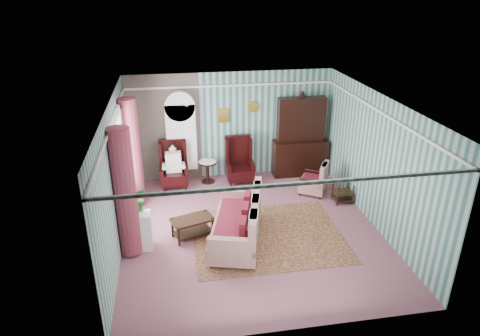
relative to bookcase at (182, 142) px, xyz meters
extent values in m
plane|color=#814B56|center=(1.35, -2.84, -1.12)|extent=(6.00, 6.00, 0.00)
cube|color=#3C6D6D|center=(1.35, 0.16, 0.33)|extent=(5.50, 0.02, 2.90)
cube|color=#3C6D6D|center=(1.35, -5.84, 0.33)|extent=(5.50, 0.02, 2.90)
cube|color=#3C6D6D|center=(-1.40, -2.84, 0.33)|extent=(0.02, 6.00, 2.90)
cube|color=#3C6D6D|center=(4.10, -2.84, 0.33)|extent=(0.02, 6.00, 2.90)
cube|color=silver|center=(1.35, -2.84, 1.78)|extent=(5.50, 6.00, 0.02)
cube|color=#84434D|center=(-0.45, 0.15, 0.33)|extent=(1.90, 0.01, 2.90)
cube|color=white|center=(1.35, -2.84, 1.43)|extent=(5.50, 6.00, 0.05)
cube|color=white|center=(-1.37, -2.24, 0.43)|extent=(0.04, 1.50, 1.90)
cylinder|color=maroon|center=(-1.20, -3.29, 0.23)|extent=(0.44, 0.44, 2.60)
cylinder|color=maroon|center=(-1.20, -1.19, 0.23)|extent=(0.44, 0.44, 2.60)
cube|color=gold|center=(1.15, 0.13, 0.63)|extent=(0.30, 0.03, 0.38)
cube|color=silver|center=(0.00, 0.00, 0.00)|extent=(0.80, 0.28, 2.24)
cube|color=black|center=(3.25, -0.12, 0.06)|extent=(1.50, 0.56, 2.36)
cube|color=black|center=(-0.25, -0.39, -0.50)|extent=(0.76, 0.80, 1.25)
cube|color=black|center=(1.50, -0.39, -0.50)|extent=(0.76, 0.80, 1.25)
cylinder|color=black|center=(0.65, -0.24, -0.82)|extent=(0.50, 0.50, 0.60)
cube|color=black|center=(3.82, -1.94, -0.85)|extent=(0.45, 0.38, 0.54)
cube|color=white|center=(-1.05, -3.14, -0.72)|extent=(0.55, 0.35, 0.80)
cube|color=#541C1D|center=(1.65, -3.14, -1.11)|extent=(3.20, 2.60, 0.01)
cube|color=beige|center=(0.95, -3.23, -0.67)|extent=(1.61, 2.33, 0.91)
cube|color=#B9A88F|center=(3.25, -1.34, -0.60)|extent=(1.07, 1.03, 1.04)
cube|color=black|center=(0.06, -2.90, -0.90)|extent=(0.97, 0.73, 0.44)
imported|color=#255B1C|center=(-1.14, -3.21, -0.13)|extent=(0.42, 0.39, 0.37)
imported|color=#295A1C|center=(-0.97, -2.99, -0.07)|extent=(0.28, 0.23, 0.50)
imported|color=#275119|center=(-1.08, -3.06, -0.11)|extent=(0.30, 0.30, 0.41)
camera|label=1|loc=(-0.24, -10.78, 3.94)|focal=32.00mm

